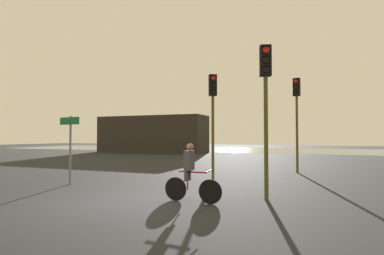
# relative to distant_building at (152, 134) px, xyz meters

# --- Properties ---
(ground_plane) EXTENTS (120.00, 120.00, 0.00)m
(ground_plane) POSITION_rel_distant_building_xyz_m (12.12, -24.30, -2.10)
(ground_plane) COLOR black
(water_strip) EXTENTS (80.00, 16.00, 0.01)m
(water_strip) POSITION_rel_distant_building_xyz_m (12.12, 10.00, -2.10)
(water_strip) COLOR slate
(water_strip) RESTS_ON ground
(distant_building) EXTENTS (12.85, 4.00, 4.21)m
(distant_building) POSITION_rel_distant_building_xyz_m (0.00, 0.00, 0.00)
(distant_building) COLOR #2D2823
(distant_building) RESTS_ON ground
(traffic_light_far_right) EXTENTS (0.37, 0.39, 4.76)m
(traffic_light_far_right) POSITION_rel_distant_building_xyz_m (16.70, -15.23, 1.19)
(traffic_light_far_right) COLOR #4C4719
(traffic_light_far_right) RESTS_ON ground
(traffic_light_near_right) EXTENTS (0.38, 0.39, 4.47)m
(traffic_light_near_right) POSITION_rel_distant_building_xyz_m (16.11, -22.33, 1.00)
(traffic_light_near_right) COLOR #4C4719
(traffic_light_near_right) RESTS_ON ground
(traffic_light_center) EXTENTS (0.40, 0.42, 4.44)m
(traffic_light_center) POSITION_rel_distant_building_xyz_m (13.48, -19.10, 0.98)
(traffic_light_center) COLOR #4C4719
(traffic_light_center) RESTS_ON ground
(direction_sign_post) EXTENTS (1.09, 0.22, 2.60)m
(direction_sign_post) POSITION_rel_distant_building_xyz_m (8.80, -22.27, -0.41)
(direction_sign_post) COLOR slate
(direction_sign_post) RESTS_ON ground
(cyclist) EXTENTS (1.71, 0.46, 1.62)m
(cyclist) POSITION_rel_distant_building_xyz_m (14.19, -23.42, -1.28)
(cyclist) COLOR black
(cyclist) RESTS_ON ground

